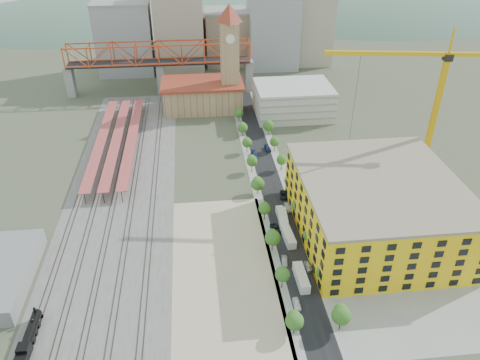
{
  "coord_description": "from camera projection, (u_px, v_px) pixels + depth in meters",
  "views": [
    {
      "loc": [
        -10.07,
        -127.49,
        88.27
      ],
      "look_at": [
        3.74,
        -1.52,
        10.0
      ],
      "focal_mm": 35.0,
      "sensor_mm": 36.0,
      "label": 1
    }
  ],
  "objects": [
    {
      "name": "construction_building",
      "position": [
        376.0,
        207.0,
        137.17
      ],
      "size": [
        44.6,
        50.6,
        18.8
      ],
      "color": "yellow",
      "rests_on": "ground"
    },
    {
      "name": "dirt_lot",
      "position": [
        224.0,
        270.0,
        128.11
      ],
      "size": [
        28.0,
        67.0,
        0.06
      ],
      "primitive_type": "cube",
      "color": "tan",
      "rests_on": "ground"
    },
    {
      "name": "sidewalk_west",
      "position": [
        254.0,
        179.0,
        168.79
      ],
      "size": [
        3.0,
        170.0,
        0.04
      ],
      "primitive_type": "cube",
      "color": "gray",
      "rests_on": "ground"
    },
    {
      "name": "site_trailer_d",
      "position": [
        282.0,
        216.0,
        147.13
      ],
      "size": [
        2.55,
        8.83,
        2.4
      ],
      "primitive_type": "cube",
      "rotation": [
        0.0,
        0.0,
        0.03
      ],
      "color": "silver",
      "rests_on": "ground"
    },
    {
      "name": "car_2",
      "position": [
        275.0,
        229.0,
        142.33
      ],
      "size": [
        2.96,
        5.44,
        1.45
      ],
      "primitive_type": "imported",
      "rotation": [
        0.0,
        0.0,
        0.11
      ],
      "color": "black",
      "rests_on": "ground"
    },
    {
      "name": "site_trailer_c",
      "position": [
        283.0,
        220.0,
        145.41
      ],
      "size": [
        3.51,
        10.19,
        2.74
      ],
      "primitive_type": "cube",
      "rotation": [
        0.0,
        0.0,
        -0.09
      ],
      "color": "silver",
      "rests_on": "ground"
    },
    {
      "name": "platform_canopies",
      "position": [
        117.0,
        139.0,
        187.3
      ],
      "size": [
        16.0,
        80.0,
        4.12
      ],
      "color": "#BA4747",
      "rests_on": "ground"
    },
    {
      "name": "car_4",
      "position": [
        308.0,
        267.0,
        128.2
      ],
      "size": [
        1.83,
        4.05,
        1.35
      ],
      "primitive_type": "imported",
      "rotation": [
        0.0,
        0.0,
        0.06
      ],
      "color": "silver",
      "rests_on": "ground"
    },
    {
      "name": "locomotive",
      "position": [
        28.0,
        341.0,
        105.47
      ],
      "size": [
        2.52,
        19.44,
        4.86
      ],
      "color": "black",
      "rests_on": "ground"
    },
    {
      "name": "ground",
      "position": [
        228.0,
        204.0,
        155.14
      ],
      "size": [
        400.0,
        400.0,
        0.0
      ],
      "primitive_type": "plane",
      "color": "#474C38",
      "rests_on": "ground"
    },
    {
      "name": "construction_pad",
      "position": [
        381.0,
        232.0,
        142.38
      ],
      "size": [
        50.0,
        90.0,
        0.06
      ],
      "primitive_type": "cube",
      "color": "gray",
      "rests_on": "ground"
    },
    {
      "name": "car_6",
      "position": [
        284.0,
        195.0,
        158.29
      ],
      "size": [
        3.13,
        5.54,
        1.46
      ],
      "primitive_type": "imported",
      "rotation": [
        0.0,
        0.0,
        -0.14
      ],
      "color": "black",
      "rests_on": "ground"
    },
    {
      "name": "tower_crane",
      "position": [
        428.0,
        94.0,
        148.39
      ],
      "size": [
        50.5,
        9.62,
        54.28
      ],
      "color": "#E5A90E",
      "rests_on": "ground"
    },
    {
      "name": "street_asphalt",
      "position": [
        269.0,
        178.0,
        169.29
      ],
      "size": [
        12.0,
        170.0,
        0.06
      ],
      "primitive_type": "cube",
      "color": "black",
      "rests_on": "ground"
    },
    {
      "name": "sidewalk_east",
      "position": [
        284.0,
        177.0,
        169.81
      ],
      "size": [
        3.0,
        170.0,
        0.04
      ],
      "primitive_type": "cube",
      "color": "gray",
      "rests_on": "ground"
    },
    {
      "name": "parking_garage",
      "position": [
        293.0,
        100.0,
        214.0
      ],
      "size": [
        34.0,
        26.0,
        14.0
      ],
      "primitive_type": "cube",
      "color": "silver",
      "rests_on": "ground"
    },
    {
      "name": "rail_tracks",
      "position": [
        118.0,
        182.0,
        166.36
      ],
      "size": [
        26.56,
        160.0,
        0.18
      ],
      "color": "#382B23",
      "rests_on": "ground"
    },
    {
      "name": "clock_tower",
      "position": [
        230.0,
        49.0,
        208.46
      ],
      "size": [
        12.0,
        12.0,
        52.0
      ],
      "color": "tan",
      "rests_on": "ground"
    },
    {
      "name": "ballast_strip",
      "position": [
        124.0,
        182.0,
        166.59
      ],
      "size": [
        36.0,
        165.0,
        0.06
      ],
      "primitive_type": "cube",
      "color": "#605E59",
      "rests_on": "ground"
    },
    {
      "name": "car_1",
      "position": [
        284.0,
        261.0,
        130.14
      ],
      "size": [
        2.04,
        4.41,
        1.4
      ],
      "primitive_type": "imported",
      "rotation": [
        0.0,
        0.0,
        -0.13
      ],
      "color": "gray",
      "rests_on": "ground"
    },
    {
      "name": "car_5",
      "position": [
        288.0,
        207.0,
        151.99
      ],
      "size": [
        2.02,
        4.95,
        1.6
      ],
      "primitive_type": "imported",
      "rotation": [
        0.0,
        0.0,
        0.07
      ],
      "color": "#9A9B9F",
      "rests_on": "ground"
    },
    {
      "name": "car_7",
      "position": [
        268.0,
        148.0,
        187.08
      ],
      "size": [
        2.45,
        5.2,
        1.47
      ],
      "primitive_type": "imported",
      "rotation": [
        0.0,
        0.0,
        0.08
      ],
      "color": "navy",
      "rests_on": "ground"
    },
    {
      "name": "street_trees",
      "position": [
        273.0,
        193.0,
        160.85
      ],
      "size": [
        15.4,
        124.4,
        8.0
      ],
      "color": "#335D1C",
      "rests_on": "ground"
    },
    {
      "name": "distant_hills",
      "position": [
        254.0,
        110.0,
        421.02
      ],
      "size": [
        647.0,
        264.0,
        227.0
      ],
      "color": "#4C6B59",
      "rests_on": "ground"
    },
    {
      "name": "site_trailer_a",
      "position": [
        301.0,
        278.0,
        123.56
      ],
      "size": [
        2.76,
        9.97,
        2.72
      ],
      "primitive_type": "cube",
      "rotation": [
        0.0,
        0.0,
        0.01
      ],
      "color": "silver",
      "rests_on": "ground"
    },
    {
      "name": "car_3",
      "position": [
        254.0,
        155.0,
        182.49
      ],
      "size": [
        2.74,
        5.62,
        1.58
      ],
      "primitive_type": "imported",
      "rotation": [
        0.0,
        0.0,
        0.1
      ],
      "color": "navy",
      "rests_on": "ground"
    },
    {
      "name": "station_hall",
      "position": [
        202.0,
        95.0,
        220.52
      ],
      "size": [
        38.0,
        24.0,
        13.1
      ],
      "color": "tan",
      "rests_on": "ground"
    },
    {
      "name": "site_trailer_b",
      "position": [
        288.0,
        236.0,
        138.5
      ],
      "size": [
        3.21,
        9.84,
        2.65
      ],
      "primitive_type": "cube",
      "rotation": [
        0.0,
        0.0,
        0.07
      ],
      "color": "silver",
      "rests_on": "ground"
    },
    {
      "name": "truss_bridge",
      "position": [
        159.0,
        56.0,
        231.71
      ],
      "size": [
        94.0,
        9.6,
        25.6
      ],
      "color": "gray",
      "rests_on": "ground"
    },
    {
      "name": "skyline",
      "position": [
        219.0,
        28.0,
        264.21
      ],
      "size": [
        133.0,
        46.0,
        60.0
      ],
      "color": "#9EA0A3",
      "rests_on": "ground"
    },
    {
      "name": "car_0",
      "position": [
        297.0,
        304.0,
        116.43
      ],
      "size": [
        1.81,
        4.33,
        1.47
      ],
      "primitive_type": "imported",
      "rotation": [
        0.0,
        0.0,
        -0.02
      ],
      "color": "white",
      "rests_on": "ground"
    }
  ]
}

